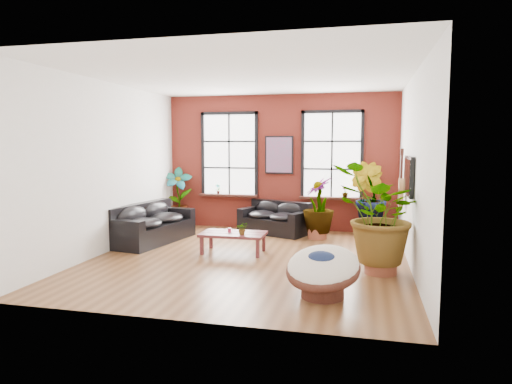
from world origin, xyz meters
The scene contains 19 objects.
room centered at (0.00, 0.15, 1.75)m, with size 6.04×6.54×3.54m.
sofa_back centered at (0.00, 2.68, 0.36)m, with size 1.91×1.43×0.79m.
sofa_left centered at (-2.57, 0.99, 0.40)m, with size 1.29×2.34×0.88m.
coffee_table centered at (-0.43, 0.40, 0.37)m, with size 1.32×0.76×0.50m.
papasan_chair centered at (1.60, -1.94, 0.42)m, with size 1.30×1.31×0.81m.
poster centered at (0.00, 3.18, 1.95)m, with size 0.74×0.06×0.98m.
tv_wall_unit centered at (2.93, 0.60, 1.54)m, with size 0.13×1.86×1.20m.
media_box centered at (2.51, 2.28, 0.22)m, with size 0.64×0.59×0.44m.
pot_back_left centered at (-2.70, 2.88, 0.19)m, with size 0.60×0.60×0.39m.
pot_back_right centered at (2.26, 2.79, 0.19)m, with size 0.52×0.52×0.37m.
pot_right_wall centered at (2.47, -0.45, 0.20)m, with size 0.63×0.63×0.40m.
pot_mid centered at (1.10, 2.23, 0.16)m, with size 0.48×0.48×0.32m.
floor_plant_back_left centered at (-2.71, 2.92, 0.88)m, with size 0.77×0.52×1.47m, color #144C1E.
floor_plant_back_right centered at (2.26, 2.79, 0.98)m, with size 0.91×0.73×1.65m, color #144C1E.
floor_plant_right_wall centered at (2.43, -0.47, 1.03)m, with size 1.57×1.36×1.74m, color #144C1E.
floor_plant_mid centered at (1.12, 2.27, 0.80)m, with size 0.73×0.73×1.31m, color #144C1E.
table_plant centered at (-0.20, 0.26, 0.55)m, with size 0.23×0.20×0.25m, color #144C1E.
sill_plant_left centered at (-1.65, 3.13, 1.04)m, with size 0.14×0.10×0.27m, color #144C1E.
sill_plant_right centered at (1.70, 3.13, 1.04)m, with size 0.15×0.15×0.27m, color #144C1E.
Camera 1 is at (2.15, -8.45, 2.23)m, focal length 32.00 mm.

